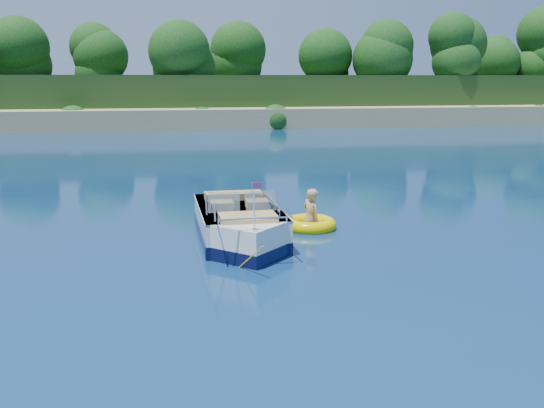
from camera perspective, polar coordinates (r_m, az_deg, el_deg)
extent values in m
plane|color=#0A1E4C|center=(11.32, -1.42, -7.58)|extent=(160.00, 160.00, 0.00)
cube|color=#9B885A|center=(48.67, -8.97, 7.79)|extent=(170.00, 8.00, 2.00)
cube|color=#153214|center=(75.60, -9.77, 9.50)|extent=(170.00, 56.00, 6.00)
cylinder|color=#311E10|center=(52.56, -9.24, 11.12)|extent=(0.44, 0.44, 3.60)
sphere|color=black|center=(52.65, -9.36, 14.84)|extent=(5.94, 5.94, 5.94)
cylinder|color=#311E10|center=(55.03, 12.53, 10.50)|extent=(0.44, 0.44, 2.60)
sphere|color=black|center=(55.04, 12.64, 13.06)|extent=(4.29, 4.29, 4.29)
cube|color=white|center=(14.48, -3.16, -2.10)|extent=(1.85, 3.49, 0.97)
cube|color=white|center=(12.90, -2.16, -3.83)|extent=(1.85, 1.85, 0.97)
cube|color=black|center=(14.51, -3.15, -2.62)|extent=(1.88, 3.53, 0.28)
cube|color=black|center=(12.93, -2.16, -4.40)|extent=(1.88, 1.88, 0.28)
cube|color=tan|center=(14.69, -3.32, -0.82)|extent=(1.48, 2.44, 0.09)
cube|color=white|center=(14.38, -3.18, -0.34)|extent=(1.89, 3.49, 0.06)
cube|color=black|center=(16.32, -4.07, -0.38)|extent=(0.51, 0.32, 0.83)
cube|color=#8C9EA5|center=(13.65, -4.55, 0.14)|extent=(0.75, 0.34, 0.45)
cube|color=#8C9EA5|center=(13.76, -1.11, 0.27)|extent=(0.75, 0.34, 0.45)
cube|color=tan|center=(14.10, -4.73, -0.49)|extent=(0.51, 0.51, 0.37)
cube|color=tan|center=(14.21, -1.40, -0.35)|extent=(0.51, 0.51, 0.37)
cube|color=tan|center=(15.27, -3.65, 0.48)|extent=(1.44, 0.51, 0.35)
cube|color=tan|center=(12.95, -2.29, -1.64)|extent=(1.22, 0.69, 0.31)
cylinder|color=white|center=(12.01, -1.68, -0.69)|extent=(0.03, 0.03, 0.78)
cube|color=red|center=(13.68, -1.46, 1.77)|extent=(0.20, 0.01, 0.13)
cube|color=silver|center=(12.05, -1.63, -2.43)|extent=(0.09, 0.06, 0.05)
cylinder|color=yellow|center=(11.85, -2.03, -5.04)|extent=(0.36, 0.94, 0.71)
torus|color=#EBD000|center=(15.44, 3.56, -1.96)|extent=(1.54, 1.54, 0.36)
torus|color=red|center=(15.44, 3.56, -1.89)|extent=(1.27, 1.27, 0.12)
imported|color=tan|center=(15.50, 3.57, -2.25)|extent=(0.72, 0.96, 1.72)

